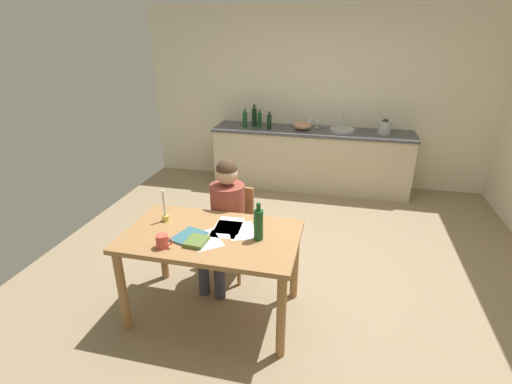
% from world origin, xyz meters
% --- Properties ---
extents(ground_plane, '(5.20, 5.20, 0.04)m').
position_xyz_m(ground_plane, '(0.00, 0.00, -0.02)').
color(ground_plane, '#937F60').
extents(wall_back, '(5.20, 0.12, 2.60)m').
position_xyz_m(wall_back, '(0.00, 2.60, 1.30)').
color(wall_back, silver).
rests_on(wall_back, ground).
extents(kitchen_counter, '(2.91, 0.64, 0.90)m').
position_xyz_m(kitchen_counter, '(0.00, 2.24, 0.45)').
color(kitchen_counter, beige).
rests_on(kitchen_counter, ground).
extents(dining_table, '(1.39, 0.82, 0.76)m').
position_xyz_m(dining_table, '(-0.50, -0.80, 0.65)').
color(dining_table, '#9E7042').
rests_on(dining_table, ground).
extents(chair_at_table, '(0.45, 0.45, 0.86)m').
position_xyz_m(chair_at_table, '(-0.53, -0.14, 0.48)').
color(chair_at_table, '#9E7042').
rests_on(chair_at_table, ground).
extents(person_seated, '(0.38, 0.62, 1.19)m').
position_xyz_m(person_seated, '(-0.55, -0.29, 0.68)').
color(person_seated, brown).
rests_on(person_seated, ground).
extents(coffee_mug, '(0.13, 0.09, 0.10)m').
position_xyz_m(coffee_mug, '(-0.78, -1.06, 0.81)').
color(coffee_mug, '#D84C3F').
rests_on(coffee_mug, dining_table).
extents(candlestick, '(0.06, 0.06, 0.28)m').
position_xyz_m(candlestick, '(-0.95, -0.67, 0.84)').
color(candlestick, gold).
rests_on(candlestick, dining_table).
extents(book_magazine, '(0.16, 0.19, 0.03)m').
position_xyz_m(book_magazine, '(-0.56, -0.96, 0.78)').
color(book_magazine, '#597333').
rests_on(book_magazine, dining_table).
extents(book_cookery, '(0.26, 0.30, 0.02)m').
position_xyz_m(book_cookery, '(-0.65, -0.89, 0.77)').
color(book_cookery, '#336671').
rests_on(book_cookery, dining_table).
extents(paper_letter, '(0.22, 0.30, 0.00)m').
position_xyz_m(paper_letter, '(-0.41, -0.69, 0.76)').
color(paper_letter, white).
rests_on(paper_letter, dining_table).
extents(paper_bill, '(0.23, 0.31, 0.00)m').
position_xyz_m(paper_bill, '(-0.40, -0.63, 0.76)').
color(paper_bill, white).
rests_on(paper_bill, dining_table).
extents(paper_envelope, '(0.35, 0.36, 0.00)m').
position_xyz_m(paper_envelope, '(-0.51, -0.89, 0.76)').
color(paper_envelope, white).
rests_on(paper_envelope, dining_table).
extents(paper_receipt, '(0.31, 0.36, 0.00)m').
position_xyz_m(paper_receipt, '(-0.27, -0.69, 0.76)').
color(paper_receipt, white).
rests_on(paper_receipt, dining_table).
extents(wine_bottle_on_table, '(0.07, 0.07, 0.30)m').
position_xyz_m(wine_bottle_on_table, '(-0.12, -0.79, 0.89)').
color(wine_bottle_on_table, '#194C23').
rests_on(wine_bottle_on_table, dining_table).
extents(sink_unit, '(0.36, 0.36, 0.24)m').
position_xyz_m(sink_unit, '(0.43, 2.24, 0.92)').
color(sink_unit, '#B2B7BC').
rests_on(sink_unit, kitchen_counter).
extents(bottle_oil, '(0.07, 0.07, 0.27)m').
position_xyz_m(bottle_oil, '(-1.01, 2.19, 1.01)').
color(bottle_oil, '#194C23').
rests_on(bottle_oil, kitchen_counter).
extents(bottle_vinegar, '(0.08, 0.08, 0.32)m').
position_xyz_m(bottle_vinegar, '(-0.89, 2.30, 1.04)').
color(bottle_vinegar, black).
rests_on(bottle_vinegar, kitchen_counter).
extents(bottle_wine_red, '(0.06, 0.06, 0.25)m').
position_xyz_m(bottle_wine_red, '(-0.80, 2.27, 1.00)').
color(bottle_wine_red, '#194C23').
rests_on(bottle_wine_red, kitchen_counter).
extents(bottle_sauce, '(0.07, 0.07, 0.26)m').
position_xyz_m(bottle_sauce, '(-0.63, 2.15, 1.01)').
color(bottle_sauce, black).
rests_on(bottle_sauce, kitchen_counter).
extents(mixing_bowl, '(0.27, 0.27, 0.12)m').
position_xyz_m(mixing_bowl, '(-0.14, 2.22, 0.96)').
color(mixing_bowl, tan).
rests_on(mixing_bowl, kitchen_counter).
extents(stovetop_kettle, '(0.18, 0.18, 0.22)m').
position_xyz_m(stovetop_kettle, '(1.01, 2.24, 1.00)').
color(stovetop_kettle, '#B7BABF').
rests_on(stovetop_kettle, kitchen_counter).
extents(wine_glass_near_sink, '(0.07, 0.07, 0.15)m').
position_xyz_m(wine_glass_near_sink, '(0.06, 2.39, 1.01)').
color(wine_glass_near_sink, silver).
rests_on(wine_glass_near_sink, kitchen_counter).
extents(wine_glass_by_kettle, '(0.07, 0.07, 0.15)m').
position_xyz_m(wine_glass_by_kettle, '(-0.06, 2.39, 1.01)').
color(wine_glass_by_kettle, silver).
rests_on(wine_glass_by_kettle, kitchen_counter).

